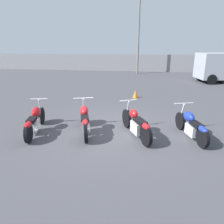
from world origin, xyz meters
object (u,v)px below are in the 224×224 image
Objects in this scene: light_pole_left at (139,27)px; motorcycle_slot_0 at (35,121)px; motorcycle_slot_2 at (136,124)px; traffic_cone_far at (135,94)px; motorcycle_slot_1 at (85,120)px; motorcycle_slot_3 at (191,125)px.

motorcycle_slot_0 is at bearing -101.81° from light_pole_left.
light_pole_left is at bearing 65.94° from motorcycle_slot_2.
motorcycle_slot_0 reaches higher than traffic_cone_far.
motorcycle_slot_2 is (3.29, 0.15, -0.00)m from motorcycle_slot_0.
motorcycle_slot_1 is 1.03× the size of motorcycle_slot_2.
motorcycle_slot_3 is at bearing -15.33° from motorcycle_slot_1.
traffic_cone_far is (1.48, 4.94, -0.24)m from motorcycle_slot_1.
light_pole_left reaches higher than motorcycle_slot_0.
light_pole_left reaches higher than motorcycle_slot_2.
motorcycle_slot_1 is at bearing 164.67° from motorcycle_slot_3.
light_pole_left reaches higher than traffic_cone_far.
motorcycle_slot_2 reaches higher than motorcycle_slot_3.
motorcycle_slot_3 is 5.22m from traffic_cone_far.
motorcycle_slot_2 is 1.70m from motorcycle_slot_3.
motorcycle_slot_2 is 1.03× the size of motorcycle_slot_3.
motorcycle_slot_3 is (3.36, 0.08, -0.04)m from motorcycle_slot_1.
motorcycle_slot_2 is (0.31, -14.11, -3.67)m from light_pole_left.
motorcycle_slot_2 is at bearing -17.91° from motorcycle_slot_1.
motorcycle_slot_0 is 1.06× the size of motorcycle_slot_1.
motorcycle_slot_3 is at bearing -8.29° from motorcycle_slot_0.
motorcycle_slot_2 reaches higher than motorcycle_slot_0.
traffic_cone_far is at bearing 47.52° from motorcycle_slot_0.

